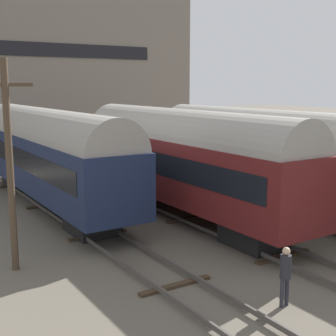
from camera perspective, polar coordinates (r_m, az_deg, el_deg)
name	(u,v)px	position (r m, az deg, el deg)	size (l,w,h in m)	color
ground_plane	(230,236)	(20.23, 7.61, -8.22)	(200.00, 200.00, 0.00)	#60594C
track_left	(131,254)	(17.64, -4.54, -10.45)	(2.60, 60.00, 0.26)	#4C4742
track_middle	(230,233)	(20.18, 7.62, -7.84)	(2.60, 60.00, 0.26)	#4C4742
track_right	(308,216)	(23.43, 16.64, -5.65)	(2.60, 60.00, 0.26)	#4C4742
train_car_maroon	(182,156)	(22.39, 1.75, 1.46)	(2.95, 15.64, 5.22)	black
train_car_navy	(48,151)	(25.18, -14.41, 1.99)	(3.02, 16.89, 5.14)	black
train_car_green	(278,154)	(24.23, 13.32, 1.64)	(3.13, 17.73, 5.11)	black
station_platform	(311,185)	(26.76, 16.99, -1.99)	(2.96, 14.28, 1.01)	brown
bench	(317,176)	(26.36, 17.75, -0.96)	(1.40, 0.40, 0.91)	brown
person_worker	(285,271)	(14.09, 14.12, -12.06)	(0.32, 0.32, 1.79)	#282833
utility_pole	(10,163)	(16.48, -18.75, 0.60)	(1.80, 0.24, 7.19)	#473828
warehouse_building	(7,62)	(48.13, -18.98, 12.15)	(34.57, 11.32, 17.06)	#46403A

